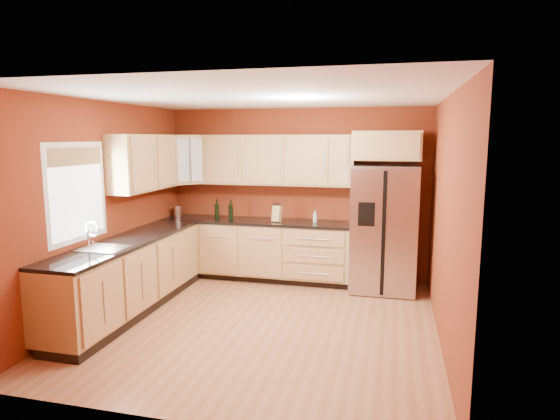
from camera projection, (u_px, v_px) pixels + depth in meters
The scene contains 23 objects.
floor at pixel (260, 323), 5.49m from camera, with size 4.00×4.00×0.00m, color #985D3B.
ceiling at pixel (259, 97), 5.09m from camera, with size 4.00×4.00×0.00m, color white.
wall_back at pixel (296, 194), 7.21m from camera, with size 4.00×0.04×2.60m, color maroon.
wall_front at pixel (182, 258), 3.37m from camera, with size 4.00×0.04×2.60m, color maroon.
wall_left at pixel (104, 208), 5.76m from camera, with size 0.04×4.00×2.60m, color maroon.
wall_right at pixel (446, 222), 4.82m from camera, with size 0.04×4.00×2.60m, color maroon.
base_cabinets_back at pixel (257, 251), 7.18m from camera, with size 2.90×0.60×0.88m, color tan.
base_cabinets_left at pixel (129, 277), 5.82m from camera, with size 0.60×2.80×0.88m, color tan.
countertop_back at pixel (256, 221), 7.10m from camera, with size 2.90×0.62×0.04m, color black.
countertop_left at pixel (128, 241), 5.75m from camera, with size 0.62×2.80×0.04m, color black.
upper_cabinets_back at pixel (278, 160), 7.03m from camera, with size 2.30×0.33×0.75m, color tan.
upper_cabinets_left at pixel (144, 162), 6.33m from camera, with size 0.33×1.35×0.75m, color tan.
corner_upper_cabinet at pixel (186, 160), 7.20m from camera, with size 0.62×0.33×0.75m, color tan.
over_fridge_cabinet at pixel (387, 146), 6.49m from camera, with size 0.92×0.60×0.40m, color tan.
refrigerator at pixel (384, 228), 6.59m from camera, with size 0.90×0.75×1.78m, color silver.
window at pixel (77, 192), 5.24m from camera, with size 0.03×0.90×1.00m, color white.
sink_faucet at pixel (103, 236), 5.24m from camera, with size 0.50×0.42×0.30m, color white, non-canonical shape.
canister_left at pixel (178, 211), 7.36m from camera, with size 0.11×0.11×0.18m, color silver.
canister_right at pixel (179, 211), 7.44m from camera, with size 0.11×0.11×0.17m, color silver.
wine_bottle_a at pixel (217, 209), 7.20m from camera, with size 0.07×0.07×0.31m, color black, non-canonical shape.
wine_bottle_b at pixel (231, 210), 7.09m from camera, with size 0.07×0.07×0.31m, color black, non-canonical shape.
knife_block at pixel (277, 214), 6.95m from camera, with size 0.12×0.11×0.24m, color tan.
soap_dispenser at pixel (315, 216), 6.93m from camera, with size 0.06×0.06×0.17m, color silver.
Camera 1 is at (1.47, -5.01, 2.15)m, focal length 30.00 mm.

